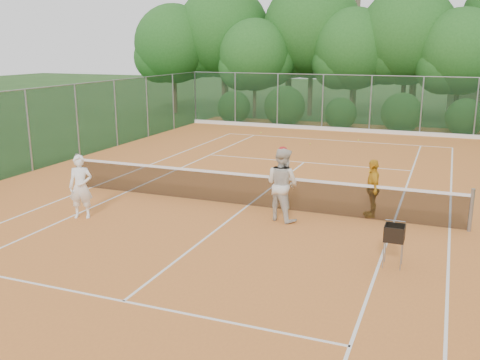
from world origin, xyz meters
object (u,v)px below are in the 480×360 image
Objects in this scene: player_white at (81,187)px; player_center_grp at (282,184)px; player_yellow at (372,188)px; ball_hopper at (394,234)px.

player_center_grp is (5.05, 1.79, 0.12)m from player_white.
player_yellow is at bearing 28.10° from player_center_grp.
player_center_grp is at bearing -78.65° from player_yellow.
player_center_grp is 2.19× the size of ball_hopper.
player_center_grp reaches higher than player_white.
ball_hopper is (0.91, -3.28, -0.07)m from player_yellow.
player_white reaches higher than player_yellow.
player_yellow is 3.41m from ball_hopper.
player_yellow is (2.18, 1.17, -0.19)m from player_center_grp.
player_white is at bearing -169.81° from ball_hopper.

